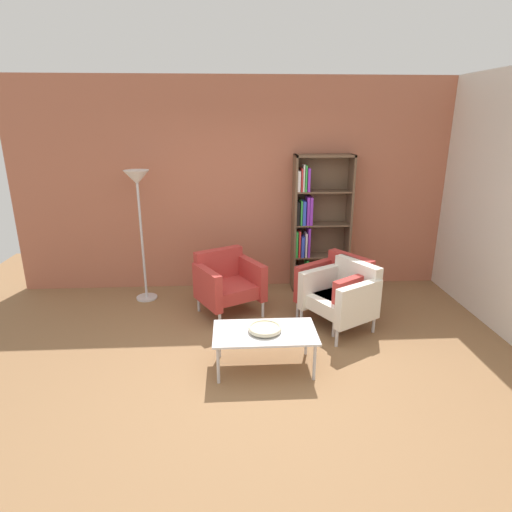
% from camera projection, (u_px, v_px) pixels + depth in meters
% --- Properties ---
extents(ground_plane, '(8.32, 8.32, 0.00)m').
position_uv_depth(ground_plane, '(258.00, 377.00, 4.10)').
color(ground_plane, olive).
extents(brick_back_panel, '(6.40, 0.12, 2.90)m').
position_uv_depth(brick_back_panel, '(247.00, 186.00, 5.99)').
color(brick_back_panel, '#B2664C').
rests_on(brick_back_panel, ground_plane).
extents(bookshelf_tall, '(0.80, 0.30, 1.90)m').
position_uv_depth(bookshelf_tall, '(315.00, 226.00, 6.00)').
color(bookshelf_tall, brown).
rests_on(bookshelf_tall, ground_plane).
extents(coffee_table_low, '(1.00, 0.56, 0.40)m').
position_uv_depth(coffee_table_low, '(265.00, 334.00, 4.15)').
color(coffee_table_low, silver).
rests_on(coffee_table_low, ground_plane).
extents(decorative_bowl, '(0.32, 0.32, 0.05)m').
position_uv_depth(decorative_bowl, '(265.00, 328.00, 4.13)').
color(decorative_bowl, beige).
rests_on(decorative_bowl, coffee_table_low).
extents(armchair_corner_red, '(0.93, 0.91, 0.78)m').
position_uv_depth(armchair_corner_red, '(227.00, 282.00, 5.35)').
color(armchair_corner_red, '#B73833').
rests_on(armchair_corner_red, ground_plane).
extents(armchair_spare_guest, '(0.91, 0.93, 0.78)m').
position_uv_depth(armchair_spare_guest, '(343.00, 295.00, 4.96)').
color(armchair_spare_guest, white).
rests_on(armchair_spare_guest, ground_plane).
extents(armchair_by_bookshelf, '(0.93, 0.94, 0.78)m').
position_uv_depth(armchair_by_bookshelf, '(337.00, 287.00, 5.17)').
color(armchair_by_bookshelf, '#B73833').
rests_on(armchair_by_bookshelf, ground_plane).
extents(floor_lamp_torchiere, '(0.32, 0.32, 1.74)m').
position_uv_depth(floor_lamp_torchiere, '(138.00, 193.00, 5.45)').
color(floor_lamp_torchiere, silver).
rests_on(floor_lamp_torchiere, ground_plane).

